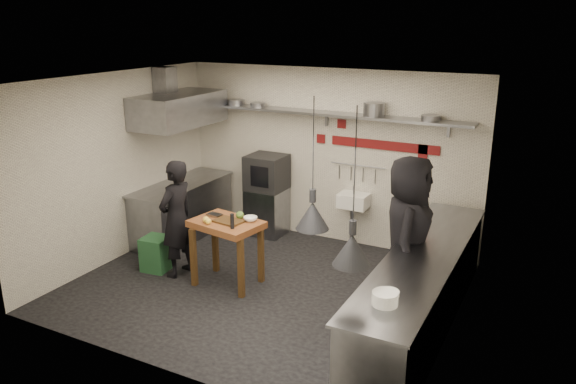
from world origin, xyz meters
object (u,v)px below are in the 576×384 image
at_px(oven_stand, 267,211).
at_px(combi_oven, 267,172).
at_px(green_bin, 156,253).
at_px(chef_left, 177,219).
at_px(prep_table, 227,253).
at_px(chef_right, 408,234).

height_order(oven_stand, combi_oven, combi_oven).
xyz_separation_m(green_bin, chef_left, (0.38, 0.04, 0.59)).
relative_size(prep_table, chef_left, 0.55).
bearing_deg(green_bin, chef_left, 5.56).
relative_size(combi_oven, chef_left, 0.36).
bearing_deg(chef_left, prep_table, 98.41).
bearing_deg(combi_oven, oven_stand, 127.94).
bearing_deg(prep_table, chef_right, 20.82).
relative_size(prep_table, chef_right, 0.46).
xyz_separation_m(oven_stand, green_bin, (-0.72, -2.00, -0.15)).
xyz_separation_m(oven_stand, prep_table, (0.45, -1.90, 0.06)).
bearing_deg(chef_right, prep_table, 90.97).
bearing_deg(chef_right, green_bin, 88.81).
bearing_deg(oven_stand, chef_right, -26.56).
relative_size(chef_left, chef_right, 0.85).
xyz_separation_m(combi_oven, prep_table, (0.43, -1.87, -0.63)).
relative_size(combi_oven, chef_right, 0.31).
relative_size(oven_stand, chef_left, 0.48).
bearing_deg(prep_table, oven_stand, 112.81).
distance_m(green_bin, prep_table, 1.20).
distance_m(oven_stand, chef_left, 2.04).
height_order(combi_oven, green_bin, combi_oven).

